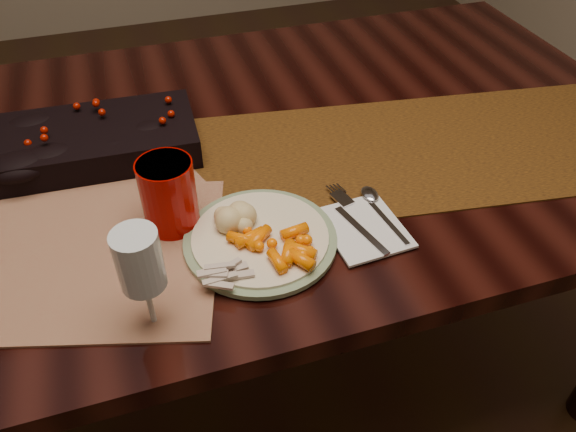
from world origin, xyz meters
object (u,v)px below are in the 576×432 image
object	(u,v)px
baby_carrots	(273,251)
wine_glass	(144,282)
red_cup	(169,195)
placemat_main	(66,254)
dinner_plate	(260,239)
dining_table	(239,273)
centerpiece	(91,137)
mashed_potatoes	(237,215)
napkin	(364,228)
turkey_shreds	(225,274)

from	to	relation	value
baby_carrots	wine_glass	xyz separation A→B (m)	(-0.19, -0.06, 0.05)
red_cup	placemat_main	bearing A→B (deg)	-173.81
dinner_plate	wine_glass	distance (m)	0.22
red_cup	wine_glass	size ratio (longest dim) A/B	0.73
dining_table	centerpiece	xyz separation A→B (m)	(-0.25, 0.04, 0.42)
mashed_potatoes	red_cup	world-z (taller)	red_cup
centerpiece	napkin	bearing A→B (deg)	-41.00
dining_table	centerpiece	world-z (taller)	centerpiece
mashed_potatoes	turkey_shreds	distance (m)	0.12
dinner_plate	mashed_potatoes	bearing A→B (deg)	130.38
placemat_main	wine_glass	bearing A→B (deg)	-40.98
wine_glass	placemat_main	bearing A→B (deg)	123.30
centerpiece	baby_carrots	distance (m)	0.45
napkin	wine_glass	distance (m)	0.37
napkin	wine_glass	bearing A→B (deg)	-170.49
turkey_shreds	wine_glass	size ratio (longest dim) A/B	0.47
centerpiece	napkin	size ratio (longest dim) A/B	2.75
wine_glass	turkey_shreds	bearing A→B (deg)	17.00
baby_carrots	turkey_shreds	distance (m)	0.08
placemat_main	napkin	world-z (taller)	napkin
placemat_main	napkin	xyz separation A→B (m)	(0.47, -0.09, 0.00)
placemat_main	red_cup	size ratio (longest dim) A/B	3.91
mashed_potatoes	red_cup	distance (m)	0.11
dining_table	napkin	bearing A→B (deg)	-63.57
napkin	wine_glass	world-z (taller)	wine_glass
turkey_shreds	napkin	world-z (taller)	turkey_shreds
centerpiece	red_cup	bearing A→B (deg)	-65.25
mashed_potatoes	dining_table	bearing A→B (deg)	80.73
mashed_potatoes	napkin	size ratio (longest dim) A/B	0.53
centerpiece	red_cup	distance (m)	0.27
turkey_shreds	napkin	size ratio (longest dim) A/B	0.55
dining_table	napkin	world-z (taller)	napkin
baby_carrots	mashed_potatoes	size ratio (longest dim) A/B	1.62
mashed_potatoes	red_cup	bearing A→B (deg)	151.00
dinner_plate	red_cup	xyz separation A→B (m)	(-0.12, 0.09, 0.05)
mashed_potatoes	red_cup	xyz separation A→B (m)	(-0.10, 0.05, 0.03)
dining_table	mashed_potatoes	size ratio (longest dim) A/B	23.80
baby_carrots	wine_glass	size ratio (longest dim) A/B	0.73
turkey_shreds	mashed_potatoes	bearing A→B (deg)	66.87
dining_table	turkey_shreds	xyz separation A→B (m)	(-0.09, -0.36, 0.40)
dining_table	wine_glass	size ratio (longest dim) A/B	10.76
turkey_shreds	napkin	xyz separation A→B (m)	(0.24, 0.05, -0.02)
baby_carrots	dinner_plate	bearing A→B (deg)	97.08
red_cup	napkin	bearing A→B (deg)	-20.43
red_cup	wine_glass	world-z (taller)	wine_glass
dining_table	baby_carrots	distance (m)	0.53
centerpiece	turkey_shreds	size ratio (longest dim) A/B	4.99
centerpiece	wine_glass	bearing A→B (deg)	-82.91
red_cup	wine_glass	distance (m)	0.20
dining_table	turkey_shreds	distance (m)	0.55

